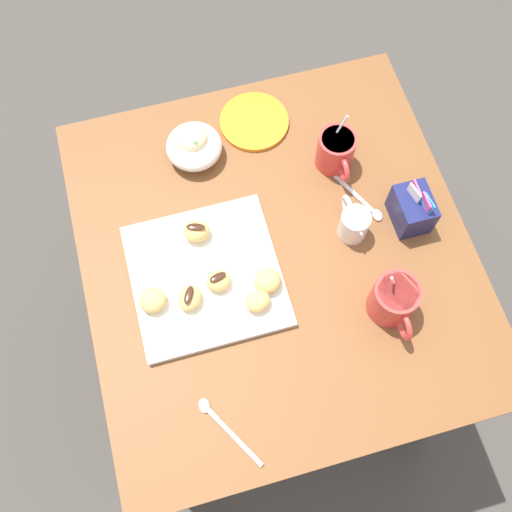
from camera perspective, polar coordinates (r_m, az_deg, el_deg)
ground_plane at (r=1.92m, az=1.29°, el=-8.17°), size 8.00×8.00×0.00m
dining_table at (r=1.35m, az=1.80°, el=-2.04°), size 0.85×0.79×0.74m
pastry_plate_square at (r=1.19m, az=-4.87°, el=-1.92°), size 0.29×0.29×0.02m
coffee_mug_red_left at (r=1.28m, az=7.76°, el=10.08°), size 0.12×0.08×0.14m
coffee_mug_red_right at (r=1.15m, az=13.21°, el=-4.14°), size 0.13×0.09×0.15m
cream_pitcher_white at (r=1.21m, az=9.43°, el=3.20°), size 0.10×0.06×0.07m
sugar_caddy at (r=1.25m, az=14.94°, el=4.25°), size 0.09×0.07×0.11m
ice_cream_bowl at (r=1.29m, az=-6.05°, el=10.62°), size 0.12×0.12×0.09m
saucer_orange_left at (r=1.36m, az=-0.18°, el=12.88°), size 0.16×0.16×0.01m
loose_spoon_near_saucer at (r=1.12m, az=-3.27°, el=-15.96°), size 0.15×0.09×0.01m
loose_spoon_by_plate at (r=1.28m, az=10.13°, el=5.35°), size 0.15×0.08×0.01m
beignet_0 at (r=1.15m, az=-6.42°, el=-4.07°), size 0.07×0.07×0.03m
chocolate_drizzle_0 at (r=1.13m, az=-6.52°, el=-3.78°), size 0.04×0.03×0.00m
beignet_1 at (r=1.14m, az=0.18°, el=-4.42°), size 0.05×0.06×0.03m
beignet_2 at (r=1.16m, az=-9.95°, el=-4.25°), size 0.06×0.06×0.04m
beignet_3 at (r=1.16m, az=-3.67°, el=-2.39°), size 0.06×0.06×0.03m
chocolate_drizzle_3 at (r=1.14m, az=-3.73°, el=-2.06°), size 0.02×0.04×0.00m
beignet_4 at (r=1.20m, az=-5.77°, el=2.38°), size 0.05×0.06×0.04m
chocolate_drizzle_4 at (r=1.18m, az=-5.86°, el=2.82°), size 0.03×0.04×0.00m
beignet_5 at (r=1.15m, az=1.12°, el=-2.37°), size 0.05×0.05×0.04m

